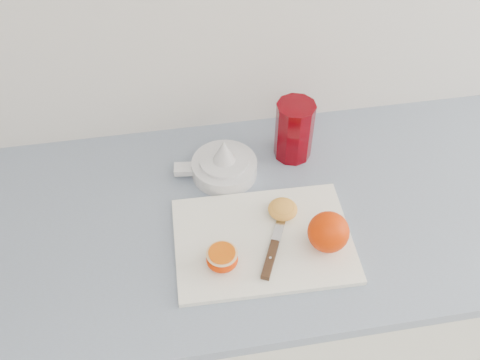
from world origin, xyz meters
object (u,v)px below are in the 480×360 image
Objects in this scene: counter at (261,307)px; cutting_board at (263,240)px; half_orange at (222,258)px; red_tumbler at (294,132)px; citrus_juicer at (224,165)px.

counter is 6.75× the size of cutting_board.
red_tumbler reaches higher than half_orange.
half_orange is (-0.12, -0.14, 0.48)m from counter.
half_orange reaches higher than cutting_board.
counter is 12.81× the size of citrus_juicer.
citrus_juicer is (-0.05, 0.21, 0.02)m from cutting_board.
citrus_juicer is at bearing -167.17° from red_tumbler.
half_orange is at bearing -125.74° from red_tumbler.
cutting_board reaches higher than counter.
cutting_board is (-0.03, -0.09, 0.45)m from counter.
cutting_board is 5.74× the size of half_orange.
red_tumbler reaches higher than cutting_board.
cutting_board is at bearing -105.79° from counter.
counter is 0.49m from citrus_juicer.
half_orange is 0.33× the size of citrus_juicer.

